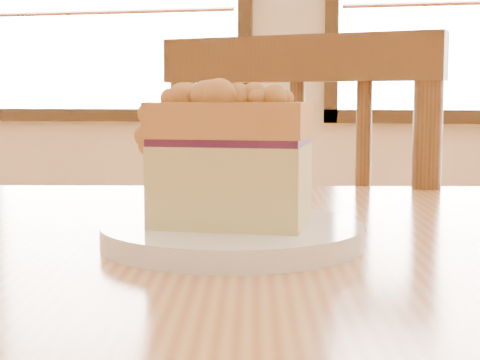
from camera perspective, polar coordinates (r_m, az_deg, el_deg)
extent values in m
cube|color=#35210E|center=(4.71, -9.72, 4.99)|extent=(1.76, 0.06, 0.08)
cube|color=brown|center=(4.71, -10.01, 12.72)|extent=(1.56, 0.05, 0.03)
cube|color=#35210E|center=(4.40, 18.07, 4.68)|extent=(1.76, 0.06, 0.08)
cube|color=#C2864B|center=(0.62, 15.09, -6.31)|extent=(1.22, 0.93, 0.04)
cube|color=brown|center=(1.26, 7.32, -12.26)|extent=(0.51, 0.51, 0.04)
cylinder|color=brown|center=(0.98, 14.15, -3.47)|extent=(0.04, 0.04, 0.47)
cylinder|color=brown|center=(1.09, -4.35, -2.29)|extent=(0.04, 0.04, 0.47)
cube|color=brown|center=(1.01, 4.49, 9.36)|extent=(0.39, 0.12, 0.06)
cylinder|color=brown|center=(0.99, 9.44, -3.79)|extent=(0.02, 0.02, 0.41)
cylinder|color=brown|center=(1.02, 4.38, -3.46)|extent=(0.02, 0.02, 0.41)
cylinder|color=brown|center=(1.06, -0.39, -3.12)|extent=(0.02, 0.02, 0.41)
cylinder|color=white|center=(0.58, -0.61, -4.22)|extent=(0.21, 0.21, 0.02)
cylinder|color=white|center=(0.58, -0.61, -4.64)|extent=(0.14, 0.14, 0.01)
cube|color=tan|center=(0.57, -0.62, -0.32)|extent=(0.12, 0.09, 0.06)
cube|color=#3F122A|center=(0.57, -0.62, 3.07)|extent=(0.11, 0.09, 0.01)
cube|color=#B67139|center=(0.57, -0.63, 4.71)|extent=(0.12, 0.09, 0.03)
sphere|color=#B67139|center=(0.59, -4.60, 6.29)|extent=(0.01, 0.01, 0.01)
sphere|color=#B67139|center=(0.60, -0.47, 6.49)|extent=(0.02, 0.02, 0.02)
sphere|color=#B67139|center=(0.58, 3.05, 6.30)|extent=(0.01, 0.01, 0.01)
sphere|color=#B67139|center=(0.53, 1.07, 6.41)|extent=(0.02, 0.02, 0.02)
sphere|color=#B67139|center=(0.55, -5.28, 6.39)|extent=(0.02, 0.02, 0.02)
sphere|color=#B67139|center=(0.59, 0.90, 6.37)|extent=(0.02, 0.02, 0.02)
sphere|color=#B67139|center=(0.56, 2.71, 6.33)|extent=(0.01, 0.01, 0.01)
sphere|color=#B67139|center=(0.56, -0.46, 6.40)|extent=(0.02, 0.02, 0.02)
sphere|color=#B67139|center=(0.57, -1.90, 6.39)|extent=(0.02, 0.02, 0.02)
sphere|color=#B67139|center=(0.58, 2.44, 6.40)|extent=(0.02, 0.02, 0.02)
sphere|color=#B67139|center=(0.57, -1.05, 6.57)|extent=(0.03, 0.03, 0.03)
sphere|color=#B67139|center=(0.56, 1.33, 6.55)|extent=(0.02, 0.02, 0.02)
sphere|color=#B67139|center=(0.58, 2.05, 6.51)|extent=(0.02, 0.02, 0.02)
sphere|color=#B67139|center=(0.60, -3.60, 6.50)|extent=(0.02, 0.02, 0.02)
sphere|color=#B67139|center=(0.59, 1.94, 6.35)|extent=(0.01, 0.01, 0.01)
sphere|color=#B67139|center=(0.55, -1.29, 6.55)|extent=(0.02, 0.02, 0.02)
sphere|color=#B67139|center=(0.57, 2.53, 6.36)|extent=(0.02, 0.02, 0.02)
sphere|color=#B67139|center=(0.56, -0.88, 6.32)|extent=(0.01, 0.01, 0.01)
sphere|color=#B67139|center=(0.60, -5.94, 5.34)|extent=(0.01, 0.01, 0.01)
sphere|color=#B67139|center=(0.61, -5.63, 4.99)|extent=(0.01, 0.01, 0.01)
sphere|color=#B67139|center=(0.58, -6.83, 3.20)|extent=(0.01, 0.01, 0.01)
sphere|color=#B67139|center=(0.60, -5.72, 1.09)|extent=(0.02, 0.02, 0.02)
sphere|color=#B67139|center=(0.61, -5.62, 4.45)|extent=(0.01, 0.01, 0.01)
sphere|color=#B67139|center=(0.60, -5.67, 3.97)|extent=(0.01, 0.01, 0.01)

